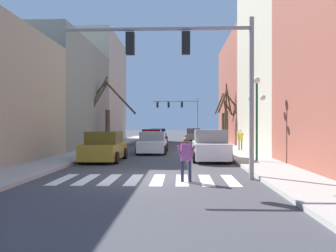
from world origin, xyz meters
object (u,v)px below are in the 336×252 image
at_px(traffic_signal_far, 181,109).
at_px(car_parked_left_far, 210,146).
at_px(street_lamp_right_corner, 257,102).
at_px(car_parked_right_far, 152,138).
at_px(car_parked_left_near, 193,135).
at_px(street_tree_right_mid, 106,114).
at_px(pedestrian_waiting_at_curb, 240,138).
at_px(car_parked_right_mid, 158,136).
at_px(street_tree_left_near, 224,120).
at_px(car_parked_right_near, 105,147).
at_px(traffic_signal_near, 196,61).
at_px(street_tree_left_mid, 226,118).
at_px(car_parked_left_mid, 153,143).
at_px(pedestrian_near_right_corner, 186,155).

height_order(traffic_signal_far, car_parked_left_far, traffic_signal_far).
bearing_deg(street_lamp_right_corner, car_parked_right_far, 114.03).
xyz_separation_m(car_parked_left_near, car_parked_right_far, (-4.57, -10.38, 0.01)).
distance_m(car_parked_left_near, street_tree_right_mid, 15.70).
bearing_deg(car_parked_left_far, traffic_signal_far, 3.01).
height_order(pedestrian_waiting_at_curb, street_tree_right_mid, street_tree_right_mid).
bearing_deg(traffic_signal_far, car_parked_right_mid, -104.97).
bearing_deg(street_tree_left_near, traffic_signal_far, 103.23).
xyz_separation_m(car_parked_left_near, car_parked_right_near, (-6.05, -24.91, 0.03)).
relative_size(traffic_signal_near, traffic_signal_far, 1.03).
distance_m(car_parked_left_near, car_parked_right_mid, 5.71).
bearing_deg(car_parked_right_near, traffic_signal_far, -7.97).
relative_size(traffic_signal_far, car_parked_right_far, 1.53).
xyz_separation_m(car_parked_left_near, pedestrian_waiting_at_curb, (2.85, -18.31, 0.31)).
bearing_deg(street_tree_left_near, street_tree_right_mid, -170.98).
bearing_deg(car_parked_right_far, car_parked_left_near, 156.23).
relative_size(car_parked_right_mid, street_tree_left_mid, 0.79).
bearing_deg(pedestrian_waiting_at_curb, car_parked_right_mid, 82.59).
xyz_separation_m(street_lamp_right_corner, car_parked_right_far, (-6.91, 15.49, -2.54)).
xyz_separation_m(traffic_signal_near, street_tree_right_mid, (-7.55, 18.17, -1.36)).
height_order(traffic_signal_far, car_parked_left_mid, traffic_signal_far).
xyz_separation_m(street_lamp_right_corner, street_tree_left_mid, (0.43, 14.40, -0.57)).
bearing_deg(car_parked_right_far, pedestrian_near_right_corner, 8.17).
bearing_deg(traffic_signal_far, street_tree_right_mid, -109.89).
distance_m(car_parked_right_near, pedestrian_near_right_corner, 8.07).
bearing_deg(street_tree_left_near, pedestrian_near_right_corner, -101.21).
height_order(car_parked_right_mid, street_tree_right_mid, street_tree_right_mid).
bearing_deg(car_parked_right_far, car_parked_right_near, -5.83).
relative_size(traffic_signal_near, street_tree_right_mid, 1.09).
bearing_deg(street_tree_left_near, car_parked_right_mid, 133.05).
xyz_separation_m(street_tree_left_near, street_tree_right_mid, (-11.24, -1.78, 0.59)).
height_order(car_parked_left_mid, car_parked_right_near, car_parked_right_near).
distance_m(street_tree_left_near, street_tree_left_mid, 0.50).
relative_size(car_parked_right_far, street_tree_right_mid, 0.69).
bearing_deg(car_parked_left_far, street_tree_left_mid, -12.15).
bearing_deg(street_tree_right_mid, pedestrian_near_right_corner, -69.06).
xyz_separation_m(car_parked_left_mid, car_parked_right_mid, (-0.65, 15.89, 0.03)).
height_order(traffic_signal_far, street_tree_left_mid, traffic_signal_far).
bearing_deg(car_parked_left_mid, traffic_signal_near, 12.70).
relative_size(pedestrian_near_right_corner, street_tree_right_mid, 0.25).
relative_size(street_lamp_right_corner, street_tree_right_mid, 0.68).
distance_m(car_parked_left_far, car_parked_right_mid, 21.12).
xyz_separation_m(traffic_signal_far, street_lamp_right_corner, (3.96, -32.54, -1.24)).
relative_size(car_parked_left_far, street_tree_left_near, 0.92).
height_order(traffic_signal_near, traffic_signal_far, same).
bearing_deg(street_tree_right_mid, car_parked_left_near, 55.92).
bearing_deg(car_parked_right_near, traffic_signal_near, -141.25).
bearing_deg(street_lamp_right_corner, car_parked_left_mid, 133.84).
relative_size(traffic_signal_near, car_parked_left_mid, 1.52).
distance_m(car_parked_left_mid, car_parked_left_near, 19.90).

